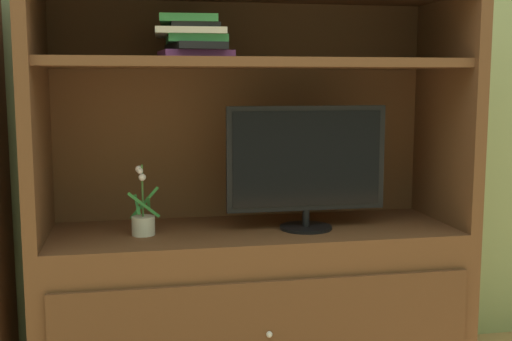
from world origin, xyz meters
TOP-DOWN VIEW (x-y plane):
  - painted_rear_wall at (0.00, 0.75)m, footprint 6.00×0.10m
  - media_console at (0.00, 0.41)m, footprint 1.75×0.61m
  - tv_monitor at (0.21, 0.35)m, footprint 0.66×0.22m
  - potted_plant at (-0.45, 0.37)m, footprint 0.13×0.11m
  - magazine_stack at (-0.24, 0.40)m, footprint 0.31×0.35m

SIDE VIEW (x-z plane):
  - media_console at x=0.00m, z-range -0.31..1.35m
  - potted_plant at x=-0.45m, z-range 0.60..0.88m
  - tv_monitor at x=0.21m, z-range 0.70..1.21m
  - painted_rear_wall at x=0.00m, z-range 0.00..2.80m
  - magazine_stack at x=-0.24m, z-range 1.37..1.53m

